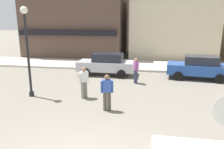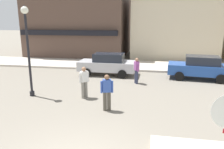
% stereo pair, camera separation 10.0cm
% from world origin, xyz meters
% --- Properties ---
extents(kerb_far, '(80.00, 4.00, 0.15)m').
position_xyz_m(kerb_far, '(0.00, 13.73, 0.07)').
color(kerb_far, beige).
rests_on(kerb_far, ground).
extents(lamp_post, '(0.36, 0.36, 4.54)m').
position_xyz_m(lamp_post, '(-4.06, 5.20, 2.96)').
color(lamp_post, black).
rests_on(lamp_post, ground).
extents(parked_car_nearest, '(4.02, 1.93, 1.56)m').
position_xyz_m(parked_car_nearest, '(-1.08, 10.36, 0.81)').
color(parked_car_nearest, '#B7B7BC').
rests_on(parked_car_nearest, ground).
extents(parked_car_second, '(4.17, 2.23, 1.56)m').
position_xyz_m(parked_car_second, '(5.22, 10.30, 0.81)').
color(parked_car_second, '#234C9E').
rests_on(parked_car_second, ground).
extents(pedestrian_crossing_near, '(0.43, 0.47, 1.61)m').
position_xyz_m(pedestrian_crossing_near, '(-1.26, 5.37, 0.87)').
color(pedestrian_crossing_near, gray).
rests_on(pedestrian_crossing_near, ground).
extents(pedestrian_crossing_far, '(0.35, 0.53, 1.61)m').
position_xyz_m(pedestrian_crossing_far, '(1.14, 8.49, 0.87)').
color(pedestrian_crossing_far, '#2D334C').
rests_on(pedestrian_crossing_far, ground).
extents(pedestrian_kerb_side, '(0.55, 0.32, 1.61)m').
position_xyz_m(pedestrian_kerb_side, '(0.18, 4.00, 0.87)').
color(pedestrian_kerb_side, '#4C473D').
rests_on(pedestrian_kerb_side, ground).
extents(building_corner_shop, '(10.62, 10.26, 8.11)m').
position_xyz_m(building_corner_shop, '(-6.02, 20.61, 4.06)').
color(building_corner_shop, brown).
rests_on(building_corner_shop, ground).
extents(building_storefront_left_near, '(8.58, 6.92, 5.92)m').
position_xyz_m(building_storefront_left_near, '(4.14, 19.92, 2.97)').
color(building_storefront_left_near, beige).
rests_on(building_storefront_left_near, ground).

